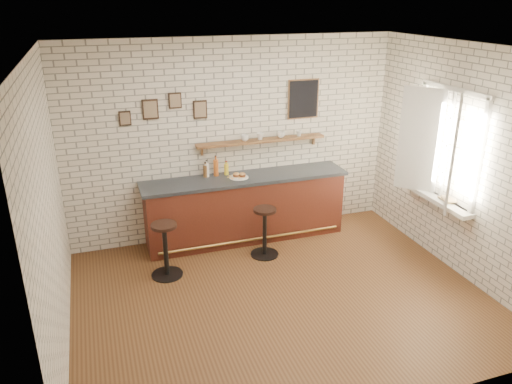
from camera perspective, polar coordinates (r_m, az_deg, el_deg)
ground at (r=6.39m, az=2.81°, el=-11.85°), size 5.00×5.00×0.00m
bar_counter at (r=7.59m, az=-1.21°, el=-1.81°), size 3.10×0.65×1.01m
sandwich_plate at (r=7.36m, az=-1.99°, el=1.70°), size 0.28×0.28×0.01m
ciabatta_sandwich at (r=7.35m, az=-1.93°, el=1.98°), size 0.20×0.14×0.06m
potato_chips at (r=7.36m, az=-2.10°, el=1.74°), size 0.26×0.19×0.00m
bitters_bottle_brown at (r=7.40m, az=-5.78°, el=2.42°), size 0.07×0.07×0.23m
bitters_bottle_white at (r=7.40m, az=-5.64°, el=2.52°), size 0.07×0.07×0.26m
bitters_bottle_amber at (r=7.42m, az=-4.60°, el=2.81°), size 0.08×0.08×0.31m
condiment_bottle_yellow at (r=7.47m, az=-3.40°, el=2.66°), size 0.07×0.07×0.21m
bar_stool_left at (r=6.73m, az=-10.31°, el=-6.34°), size 0.42×0.42×0.76m
bar_stool_right at (r=7.14m, az=1.00°, el=-4.41°), size 0.41×0.41×0.73m
wall_shelf at (r=7.54m, az=0.61°, el=5.88°), size 2.00×0.18×0.18m
shelf_cup_a at (r=7.44m, az=-1.27°, el=6.22°), size 0.16×0.16×0.09m
shelf_cup_b at (r=7.51m, az=0.46°, el=6.39°), size 0.15×0.15×0.10m
shelf_cup_c at (r=7.63m, az=2.87°, el=6.57°), size 0.15×0.15×0.09m
shelf_cup_d at (r=7.74m, az=4.93°, el=6.70°), size 0.09×0.09×0.08m
back_wall_decor at (r=7.42m, az=-0.87°, el=10.14°), size 2.96×0.02×0.56m
window_sill at (r=7.33m, az=19.83°, el=-0.70°), size 0.20×1.35×0.06m
casement_window at (r=7.07m, az=20.32°, el=4.89°), size 0.40×1.30×1.56m
book_lower at (r=7.18m, az=20.55°, el=-0.89°), size 0.20×0.26×0.02m
book_upper at (r=7.18m, az=20.53°, el=-0.71°), size 0.26×0.29×0.02m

